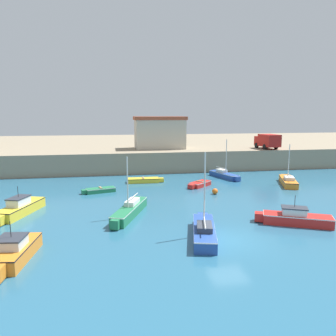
{
  "coord_description": "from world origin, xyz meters",
  "views": [
    {
      "loc": [
        -7.48,
        -19.4,
        8.19
      ],
      "look_at": [
        -0.96,
        17.36,
        2.0
      ],
      "focal_mm": 35.0,
      "sensor_mm": 36.0,
      "label": 1
    }
  ],
  "objects_px": {
    "motorboat_red_9": "(295,218)",
    "sailboat_green_7": "(130,210)",
    "sailboat_blue_2": "(204,230)",
    "motorboat_yellow_4": "(20,208)",
    "truck_on_quay": "(267,141)",
    "sailboat_orange_8": "(288,181)",
    "mooring_buoy": "(215,191)",
    "dinghy_green_1": "(100,190)",
    "motorboat_orange_0": "(12,252)",
    "harbor_shed_near_wharf": "(160,132)",
    "dinghy_red_5": "(199,184)",
    "sailboat_blue_3": "(224,175)",
    "dinghy_yellow_6": "(144,180)"
  },
  "relations": [
    {
      "from": "dinghy_green_1",
      "to": "sailboat_green_7",
      "type": "relative_size",
      "value": 0.54
    },
    {
      "from": "sailboat_blue_3",
      "to": "truck_on_quay",
      "type": "distance_m",
      "value": 11.8
    },
    {
      "from": "mooring_buoy",
      "to": "truck_on_quay",
      "type": "bearing_deg",
      "value": 48.46
    },
    {
      "from": "sailboat_orange_8",
      "to": "sailboat_blue_3",
      "type": "bearing_deg",
      "value": 139.5
    },
    {
      "from": "sailboat_orange_8",
      "to": "mooring_buoy",
      "type": "relative_size",
      "value": 10.14
    },
    {
      "from": "sailboat_blue_2",
      "to": "truck_on_quay",
      "type": "height_order",
      "value": "sailboat_blue_2"
    },
    {
      "from": "dinghy_green_1",
      "to": "dinghy_yellow_6",
      "type": "distance_m",
      "value": 6.75
    },
    {
      "from": "mooring_buoy",
      "to": "truck_on_quay",
      "type": "relative_size",
      "value": 0.13
    },
    {
      "from": "sailboat_blue_3",
      "to": "sailboat_green_7",
      "type": "height_order",
      "value": "sailboat_blue_3"
    },
    {
      "from": "motorboat_yellow_4",
      "to": "dinghy_red_5",
      "type": "relative_size",
      "value": 1.82
    },
    {
      "from": "motorboat_red_9",
      "to": "sailboat_green_7",
      "type": "bearing_deg",
      "value": 160.56
    },
    {
      "from": "dinghy_red_5",
      "to": "sailboat_orange_8",
      "type": "distance_m",
      "value": 10.57
    },
    {
      "from": "sailboat_blue_3",
      "to": "mooring_buoy",
      "type": "bearing_deg",
      "value": -115.64
    },
    {
      "from": "sailboat_blue_2",
      "to": "dinghy_yellow_6",
      "type": "bearing_deg",
      "value": 96.39
    },
    {
      "from": "sailboat_blue_2",
      "to": "mooring_buoy",
      "type": "distance_m",
      "value": 12.18
    },
    {
      "from": "sailboat_blue_2",
      "to": "motorboat_yellow_4",
      "type": "height_order",
      "value": "sailboat_blue_2"
    },
    {
      "from": "motorboat_orange_0",
      "to": "mooring_buoy",
      "type": "height_order",
      "value": "motorboat_orange_0"
    },
    {
      "from": "motorboat_orange_0",
      "to": "sailboat_blue_2",
      "type": "bearing_deg",
      "value": 7.81
    },
    {
      "from": "sailboat_blue_2",
      "to": "sailboat_orange_8",
      "type": "height_order",
      "value": "sailboat_blue_2"
    },
    {
      "from": "harbor_shed_near_wharf",
      "to": "dinghy_red_5",
      "type": "bearing_deg",
      "value": -80.4
    },
    {
      "from": "motorboat_yellow_4",
      "to": "motorboat_red_9",
      "type": "bearing_deg",
      "value": -16.41
    },
    {
      "from": "dinghy_green_1",
      "to": "mooring_buoy",
      "type": "xyz_separation_m",
      "value": [
        11.75,
        -2.84,
        0.04
      ]
    },
    {
      "from": "truck_on_quay",
      "to": "dinghy_green_1",
      "type": "bearing_deg",
      "value": -154.43
    },
    {
      "from": "sailboat_orange_8",
      "to": "truck_on_quay",
      "type": "height_order",
      "value": "truck_on_quay"
    },
    {
      "from": "motorboat_orange_0",
      "to": "mooring_buoy",
      "type": "relative_size",
      "value": 8.54
    },
    {
      "from": "dinghy_red_5",
      "to": "mooring_buoy",
      "type": "xyz_separation_m",
      "value": [
        0.62,
        -3.79,
        0.01
      ]
    },
    {
      "from": "dinghy_green_1",
      "to": "motorboat_yellow_4",
      "type": "height_order",
      "value": "motorboat_yellow_4"
    },
    {
      "from": "sailboat_blue_2",
      "to": "sailboat_green_7",
      "type": "relative_size",
      "value": 0.95
    },
    {
      "from": "dinghy_yellow_6",
      "to": "sailboat_blue_2",
      "type": "bearing_deg",
      "value": -83.61
    },
    {
      "from": "sailboat_blue_3",
      "to": "mooring_buoy",
      "type": "xyz_separation_m",
      "value": [
        -3.91,
        -8.15,
        -0.13
      ]
    },
    {
      "from": "truck_on_quay",
      "to": "motorboat_red_9",
      "type": "bearing_deg",
      "value": -112.13
    },
    {
      "from": "motorboat_yellow_4",
      "to": "truck_on_quay",
      "type": "distance_m",
      "value": 36.27
    },
    {
      "from": "sailboat_green_7",
      "to": "mooring_buoy",
      "type": "height_order",
      "value": "sailboat_green_7"
    },
    {
      "from": "dinghy_green_1",
      "to": "truck_on_quay",
      "type": "relative_size",
      "value": 0.8
    },
    {
      "from": "sailboat_blue_3",
      "to": "truck_on_quay",
      "type": "bearing_deg",
      "value": 35.67
    },
    {
      "from": "dinghy_yellow_6",
      "to": "truck_on_quay",
      "type": "xyz_separation_m",
      "value": [
        19.55,
        7.53,
        3.87
      ]
    },
    {
      "from": "dinghy_green_1",
      "to": "motorboat_yellow_4",
      "type": "xyz_separation_m",
      "value": [
        -6.22,
        -6.68,
        0.29
      ]
    },
    {
      "from": "dinghy_green_1",
      "to": "harbor_shed_near_wharf",
      "type": "xyz_separation_m",
      "value": [
        8.71,
        15.22,
        5.13
      ]
    },
    {
      "from": "dinghy_yellow_6",
      "to": "motorboat_red_9",
      "type": "bearing_deg",
      "value": -60.99
    },
    {
      "from": "motorboat_yellow_4",
      "to": "sailboat_orange_8",
      "type": "xyz_separation_m",
      "value": [
        27.89,
        6.86,
        -0.13
      ]
    },
    {
      "from": "sailboat_green_7",
      "to": "truck_on_quay",
      "type": "distance_m",
      "value": 30.32
    },
    {
      "from": "dinghy_green_1",
      "to": "sailboat_green_7",
      "type": "distance_m",
      "value": 8.99
    },
    {
      "from": "sailboat_blue_3",
      "to": "sailboat_orange_8",
      "type": "distance_m",
      "value": 7.91
    },
    {
      "from": "dinghy_green_1",
      "to": "sailboat_orange_8",
      "type": "relative_size",
      "value": 0.59
    },
    {
      "from": "motorboat_orange_0",
      "to": "motorboat_red_9",
      "type": "height_order",
      "value": "motorboat_orange_0"
    },
    {
      "from": "sailboat_blue_3",
      "to": "motorboat_red_9",
      "type": "bearing_deg",
      "value": -92.99
    },
    {
      "from": "motorboat_orange_0",
      "to": "sailboat_green_7",
      "type": "relative_size",
      "value": 0.77
    },
    {
      "from": "sailboat_blue_2",
      "to": "dinghy_yellow_6",
      "type": "distance_m",
      "value": 18.59
    },
    {
      "from": "motorboat_orange_0",
      "to": "sailboat_blue_3",
      "type": "height_order",
      "value": "sailboat_blue_3"
    },
    {
      "from": "motorboat_orange_0",
      "to": "sailboat_blue_2",
      "type": "distance_m",
      "value": 11.72
    }
  ]
}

